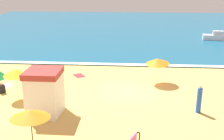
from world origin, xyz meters
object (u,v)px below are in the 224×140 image
beach_umbrella_5 (16,72)px  beach_umbrella_2 (30,114)px  beach_umbrella_4 (158,61)px  beachgoer_1 (199,100)px  lifeguard_cabana (45,92)px  small_boat_0 (218,37)px  beachgoer_6 (2,88)px

beach_umbrella_5 → beach_umbrella_2: bearing=-62.1°
beach_umbrella_4 → beachgoer_1: 5.51m
lifeguard_cabana → beachgoer_1: bearing=5.3°
lifeguard_cabana → small_boat_0: bearing=53.9°
lifeguard_cabana → beachgoer_6: 5.19m
small_boat_0 → beach_umbrella_4: bearing=-119.2°
beach_umbrella_2 → small_boat_0: beach_umbrella_2 is taller
beach_umbrella_4 → beachgoer_1: (2.14, -5.00, -0.91)m
beachgoer_6 → small_boat_0: bearing=43.6°
beach_umbrella_5 → beachgoer_1: size_ratio=1.25×
beach_umbrella_2 → beach_umbrella_5: bearing=117.9°
beach_umbrella_2 → beach_umbrella_4: size_ratio=0.85×
beachgoer_1 → beachgoer_6: beachgoer_1 is taller
beach_umbrella_5 → lifeguard_cabana: bearing=-39.2°
beach_umbrella_4 → beach_umbrella_2: bearing=-124.7°
beach_umbrella_2 → beachgoer_6: (-4.61, 6.64, -1.50)m
lifeguard_cabana → beach_umbrella_4: 9.19m
beach_umbrella_4 → beachgoer_6: 11.66m
beach_umbrella_5 → beachgoer_1: bearing=-6.1°
beach_umbrella_2 → small_boat_0: (15.84, 26.09, -1.32)m
beach_umbrella_2 → beachgoer_1: beach_umbrella_2 is taller
beach_umbrella_5 → small_boat_0: 27.78m
beach_umbrella_4 → beach_umbrella_5: beach_umbrella_5 is taller
lifeguard_cabana → beach_umbrella_5: size_ratio=1.24×
small_boat_0 → beachgoer_6: bearing=-136.4°
beach_umbrella_2 → beach_umbrella_4: (6.59, 9.53, -0.07)m
beach_umbrella_4 → beachgoer_6: beach_umbrella_4 is taller
beach_umbrella_2 → beach_umbrella_5: beach_umbrella_5 is taller
beachgoer_1 → beach_umbrella_4: bearing=113.2°
lifeguard_cabana → beachgoer_1: lifeguard_cabana is taller
lifeguard_cabana → beachgoer_6: (-4.12, 2.96, -1.07)m
beach_umbrella_2 → beachgoer_1: bearing=27.4°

